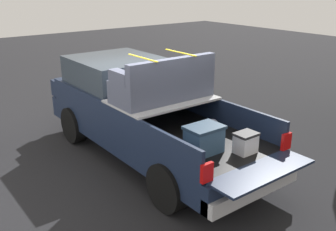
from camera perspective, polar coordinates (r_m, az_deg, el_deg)
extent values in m
plane|color=black|center=(8.11, -2.60, -6.21)|extent=(40.00, 40.00, 0.00)
cube|color=#162138|center=(7.86, -2.66, -2.14)|extent=(5.50, 1.92, 0.46)
cube|color=black|center=(6.89, 3.04, -3.13)|extent=(2.80, 1.80, 0.04)
cube|color=#162138|center=(6.28, -3.41, -3.19)|extent=(2.80, 0.06, 0.50)
cube|color=#162138|center=(7.41, 8.56, 0.23)|extent=(2.80, 0.06, 0.50)
cube|color=#162138|center=(7.83, -3.43, 1.50)|extent=(0.06, 1.80, 0.50)
cube|color=#162138|center=(5.84, 13.85, -8.08)|extent=(0.55, 1.80, 0.04)
cube|color=#B2B2B7|center=(7.29, -0.84, 2.37)|extent=(1.25, 1.92, 0.04)
cube|color=#162138|center=(8.79, -7.77, 3.38)|extent=(2.30, 1.92, 0.50)
cube|color=#2D3842|center=(8.58, -7.60, 6.65)|extent=(1.94, 1.76, 0.57)
cube|color=#162138|center=(9.97, -11.67, 4.72)|extent=(0.40, 1.82, 0.38)
cube|color=#B2B2B7|center=(6.10, 12.43, -10.59)|extent=(0.24, 1.92, 0.24)
cube|color=red|center=(5.33, 5.78, -8.43)|extent=(0.06, 0.20, 0.28)
cube|color=red|center=(6.56, 17.12, -3.70)|extent=(0.06, 0.20, 0.28)
cylinder|color=black|center=(8.98, -13.71, -1.32)|extent=(0.82, 0.30, 0.82)
cylinder|color=black|center=(9.76, -4.30, 0.90)|extent=(0.82, 0.30, 0.82)
cylinder|color=black|center=(6.21, 0.02, -10.54)|extent=(0.82, 0.30, 0.82)
cylinder|color=black|center=(7.29, 11.12, -6.12)|extent=(0.82, 0.30, 0.82)
cube|color=#335170|center=(6.18, 5.35, -3.73)|extent=(0.40, 0.55, 0.40)
cube|color=#23394E|center=(6.09, 5.42, -1.78)|extent=(0.44, 0.59, 0.05)
ellipsoid|color=black|center=(6.53, 6.51, -2.32)|extent=(0.20, 0.33, 0.43)
ellipsoid|color=black|center=(6.48, 7.16, -3.13)|extent=(0.09, 0.23, 0.19)
cube|color=white|center=(6.28, 11.42, -4.16)|extent=(0.26, 0.34, 0.30)
cube|color=#262628|center=(6.21, 11.52, -2.73)|extent=(0.28, 0.36, 0.04)
cube|color=#4C5166|center=(7.22, -0.85, 4.11)|extent=(0.80, 1.90, 0.42)
cube|color=#4C5166|center=(6.88, 0.75, 6.84)|extent=(0.16, 1.90, 0.40)
cube|color=#4C5166|center=(6.73, -6.97, 5.62)|extent=(0.56, 0.20, 0.22)
cube|color=#4C5166|center=(7.71, 4.04, 7.50)|extent=(0.56, 0.20, 0.22)
cube|color=yellow|center=(6.84, -3.78, 8.53)|extent=(0.90, 0.03, 0.02)
cube|color=yellow|center=(7.34, 1.84, 9.32)|extent=(0.90, 0.03, 0.02)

